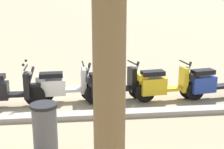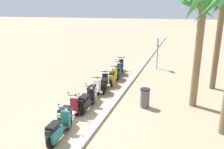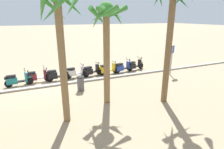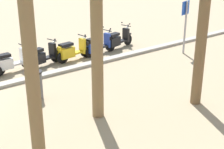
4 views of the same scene
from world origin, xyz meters
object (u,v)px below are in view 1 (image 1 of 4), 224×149
at_px(scooter_black_second_in_line, 5,90).
at_px(litter_bin, 45,128).
at_px(scooter_white_mid_front, 62,86).
at_px(scooter_black_far_back, 112,85).
at_px(scooter_blue_last_in_row, 212,82).
at_px(scooter_yellow_tail_end, 163,84).

relative_size(scooter_black_second_in_line, litter_bin, 1.82).
height_order(scooter_white_mid_front, scooter_black_second_in_line, scooter_black_second_in_line).
relative_size(scooter_black_far_back, scooter_black_second_in_line, 1.01).
xyz_separation_m(scooter_blue_last_in_row, scooter_white_mid_front, (4.05, -0.20, -0.01)).
bearing_deg(scooter_black_far_back, scooter_white_mid_front, -6.41).
distance_m(scooter_blue_last_in_row, scooter_yellow_tail_end, 1.39).
relative_size(scooter_black_far_back, scooter_white_mid_front, 1.00).
bearing_deg(scooter_black_second_in_line, scooter_blue_last_in_row, -179.59).
bearing_deg(scooter_black_second_in_line, scooter_black_far_back, -178.15).
bearing_deg(litter_bin, scooter_white_mid_front, -94.27).
bearing_deg(scooter_yellow_tail_end, scooter_blue_last_in_row, -178.39).
xyz_separation_m(scooter_yellow_tail_end, scooter_black_second_in_line, (4.09, -0.00, 0.00)).
bearing_deg(scooter_blue_last_in_row, scooter_yellow_tail_end, 1.61).
relative_size(scooter_blue_last_in_row, scooter_black_far_back, 1.04).
bearing_deg(scooter_yellow_tail_end, scooter_white_mid_front, -5.04).
bearing_deg(scooter_blue_last_in_row, litter_bin, 31.12).
bearing_deg(scooter_black_second_in_line, litter_bin, 115.83).
height_order(scooter_white_mid_front, litter_bin, scooter_white_mid_front).
height_order(scooter_blue_last_in_row, litter_bin, scooter_blue_last_in_row).
relative_size(scooter_white_mid_front, scooter_black_second_in_line, 1.01).
height_order(scooter_black_far_back, scooter_black_second_in_line, scooter_black_second_in_line).
bearing_deg(scooter_yellow_tail_end, scooter_black_far_back, -3.73).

